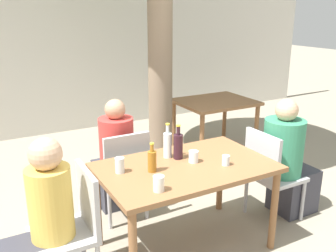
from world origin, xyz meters
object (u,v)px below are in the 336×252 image
at_px(dining_table_back, 215,108).
at_px(drinking_glass_1, 120,165).
at_px(drinking_glass_3, 226,160).
at_px(dining_table_front, 186,175).
at_px(wine_bottle_0, 178,146).
at_px(drinking_glass_2, 159,184).
at_px(person_seated_2, 114,161).
at_px(water_bottle_1, 168,144).
at_px(person_seated_1, 288,163).
at_px(drinking_glass_0, 193,157).
at_px(patio_chair_2, 123,171).
at_px(patio_chair_0, 74,223).
at_px(patio_chair_1, 270,171).
at_px(amber_bottle_2, 152,161).
at_px(person_seated_0, 39,230).

bearing_deg(dining_table_back, drinking_glass_1, -142.29).
bearing_deg(drinking_glass_3, dining_table_front, 151.19).
distance_m(wine_bottle_0, drinking_glass_3, 0.42).
bearing_deg(drinking_glass_2, drinking_glass_3, 11.26).
bearing_deg(person_seated_2, water_bottle_1, 108.85).
xyz_separation_m(person_seated_1, drinking_glass_0, (-1.08, 0.02, 0.27)).
relative_size(patio_chair_2, person_seated_2, 0.77).
height_order(patio_chair_0, drinking_glass_0, patio_chair_0).
height_order(water_bottle_1, drinking_glass_2, water_bottle_1).
distance_m(patio_chair_1, person_seated_2, 1.52).
relative_size(wine_bottle_0, amber_bottle_2, 1.26).
relative_size(drinking_glass_1, drinking_glass_2, 1.09).
relative_size(dining_table_back, person_seated_2, 0.87).
distance_m(patio_chair_2, person_seated_0, 1.12).
bearing_deg(amber_bottle_2, patio_chair_1, -1.00).
bearing_deg(water_bottle_1, patio_chair_1, -12.69).
bearing_deg(drinking_glass_0, dining_table_back, 49.56).
xyz_separation_m(person_seated_0, water_bottle_1, (1.13, 0.22, 0.35)).
height_order(dining_table_front, person_seated_0, person_seated_0).
distance_m(dining_table_front, wine_bottle_0, 0.26).
bearing_deg(dining_table_front, drinking_glass_0, 14.92).
height_order(patio_chair_1, wine_bottle_0, wine_bottle_0).
bearing_deg(person_seated_2, person_seated_0, 45.41).
distance_m(person_seated_0, wine_bottle_0, 1.25).
bearing_deg(person_seated_2, dining_table_front, 107.24).
bearing_deg(person_seated_1, drinking_glass_0, 88.76).
bearing_deg(person_seated_0, drinking_glass_0, 91.06).
bearing_deg(drinking_glass_1, person_seated_1, -4.24).
bearing_deg(water_bottle_1, drinking_glass_1, -168.53).
bearing_deg(wine_bottle_0, drinking_glass_1, -176.92).
bearing_deg(drinking_glass_3, patio_chair_1, 13.46).
distance_m(patio_chair_2, drinking_glass_1, 0.67).
distance_m(dining_table_back, drinking_glass_3, 2.23).
bearing_deg(wine_bottle_0, patio_chair_1, -9.52).
relative_size(patio_chair_2, person_seated_1, 0.76).
distance_m(drinking_glass_0, drinking_glass_2, 0.58).
bearing_deg(dining_table_back, drinking_glass_3, -123.60).
bearing_deg(patio_chair_1, person_seated_0, 90.00).
distance_m(person_seated_0, drinking_glass_2, 0.88).
relative_size(amber_bottle_2, drinking_glass_1, 1.95).
bearing_deg(dining_table_back, drinking_glass_0, -130.44).
bearing_deg(patio_chair_1, drinking_glass_1, 85.09).
relative_size(patio_chair_0, amber_bottle_2, 3.82).
distance_m(dining_table_back, person_seated_2, 1.97).
relative_size(drinking_glass_0, drinking_glass_3, 1.18).
relative_size(dining_table_front, amber_bottle_2, 5.95).
bearing_deg(drinking_glass_1, patio_chair_0, -163.20).
bearing_deg(drinking_glass_3, water_bottle_1, 131.27).
bearing_deg(drinking_glass_3, amber_bottle_2, 162.92).
distance_m(dining_table_back, patio_chair_2, 2.08).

